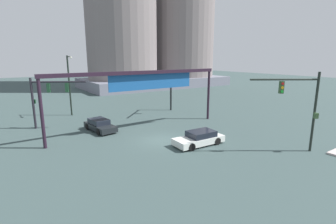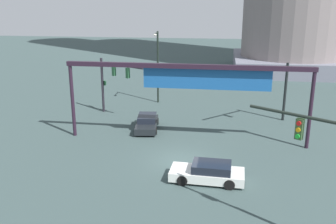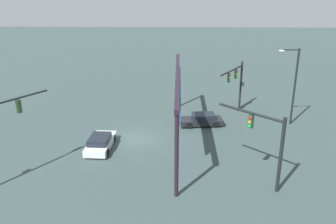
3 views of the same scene
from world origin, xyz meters
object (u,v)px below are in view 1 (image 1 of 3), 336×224
at_px(traffic_signal_near_corner, 302,101).
at_px(traffic_signal_cross_street, 170,86).
at_px(streetlamp_curved_arm, 70,82).
at_px(sedan_car_waiting_far, 100,125).
at_px(traffic_signal_opposite_side, 46,94).
at_px(sedan_car_approaching, 199,138).

height_order(traffic_signal_near_corner, traffic_signal_cross_street, traffic_signal_near_corner).
xyz_separation_m(streetlamp_curved_arm, sedan_car_waiting_far, (0.64, -8.84, -3.86)).
bearing_deg(sedan_car_waiting_far, traffic_signal_cross_street, 100.68).
height_order(streetlamp_curved_arm, sedan_car_waiting_far, streetlamp_curved_arm).
bearing_deg(streetlamp_curved_arm, traffic_signal_opposite_side, -37.35).
height_order(sedan_car_approaching, sedan_car_waiting_far, same).
distance_m(traffic_signal_cross_street, sedan_car_waiting_far, 12.19).
relative_size(traffic_signal_opposite_side, sedan_car_approaching, 1.18).
bearing_deg(sedan_car_approaching, traffic_signal_near_corner, 136.49).
bearing_deg(traffic_signal_opposite_side, traffic_signal_cross_street, 29.60).
relative_size(traffic_signal_opposite_side, sedan_car_waiting_far, 1.22).
distance_m(traffic_signal_near_corner, sedan_car_waiting_far, 18.77).
xyz_separation_m(traffic_signal_near_corner, sedan_car_waiting_far, (-11.19, 14.63, -3.59)).
bearing_deg(traffic_signal_cross_street, streetlamp_curved_arm, -69.65).
bearing_deg(traffic_signal_cross_street, sedan_car_waiting_far, -28.04).
xyz_separation_m(sedan_car_approaching, sedan_car_waiting_far, (-5.71, 9.03, -0.00)).
relative_size(streetlamp_curved_arm, sedan_car_approaching, 1.68).
height_order(traffic_signal_opposite_side, sedan_car_approaching, traffic_signal_opposite_side).
distance_m(traffic_signal_cross_street, streetlamp_curved_arm, 13.00).
bearing_deg(traffic_signal_cross_street, sedan_car_approaching, 20.55).
relative_size(traffic_signal_cross_street, sedan_car_waiting_far, 1.22).
xyz_separation_m(traffic_signal_opposite_side, sedan_car_waiting_far, (4.22, -3.93, -3.14)).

